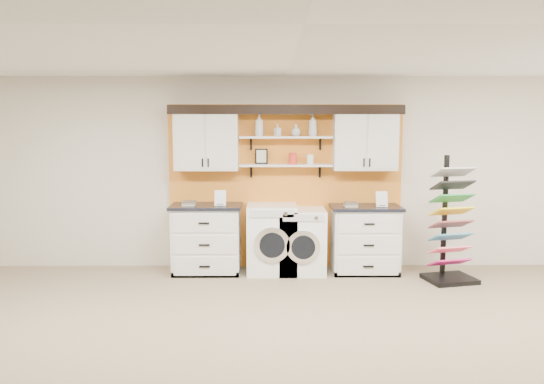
{
  "coord_description": "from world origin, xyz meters",
  "views": [
    {
      "loc": [
        -0.25,
        -3.78,
        2.11
      ],
      "look_at": [
        -0.21,
        2.3,
        1.33
      ],
      "focal_mm": 35.0,
      "sensor_mm": 36.0,
      "label": 1
    }
  ],
  "objects_px": {
    "sample_rack": "(450,242)",
    "base_cabinet_right": "(365,239)",
    "base_cabinet_left": "(207,239)",
    "dryer": "(302,241)",
    "washer": "(272,239)"
  },
  "relations": [
    {
      "from": "sample_rack",
      "to": "base_cabinet_right",
      "type": "bearing_deg",
      "value": 144.8
    },
    {
      "from": "base_cabinet_left",
      "to": "dryer",
      "type": "distance_m",
      "value": 1.36
    },
    {
      "from": "washer",
      "to": "sample_rack",
      "type": "xyz_separation_m",
      "value": [
        2.4,
        -0.43,
        0.05
      ]
    },
    {
      "from": "base_cabinet_left",
      "to": "sample_rack",
      "type": "relative_size",
      "value": 0.59
    },
    {
      "from": "base_cabinet_left",
      "to": "sample_rack",
      "type": "bearing_deg",
      "value": -7.48
    },
    {
      "from": "washer",
      "to": "sample_rack",
      "type": "height_order",
      "value": "sample_rack"
    },
    {
      "from": "base_cabinet_left",
      "to": "washer",
      "type": "distance_m",
      "value": 0.93
    },
    {
      "from": "sample_rack",
      "to": "base_cabinet_left",
      "type": "bearing_deg",
      "value": 159.52
    },
    {
      "from": "base_cabinet_left",
      "to": "base_cabinet_right",
      "type": "distance_m",
      "value": 2.26
    },
    {
      "from": "base_cabinet_left",
      "to": "dryer",
      "type": "bearing_deg",
      "value": -0.14
    },
    {
      "from": "washer",
      "to": "dryer",
      "type": "relative_size",
      "value": 1.07
    },
    {
      "from": "washer",
      "to": "dryer",
      "type": "distance_m",
      "value": 0.43
    },
    {
      "from": "washer",
      "to": "base_cabinet_left",
      "type": "bearing_deg",
      "value": 179.79
    },
    {
      "from": "base_cabinet_right",
      "to": "sample_rack",
      "type": "distance_m",
      "value": 1.16
    },
    {
      "from": "washer",
      "to": "base_cabinet_right",
      "type": "bearing_deg",
      "value": 0.14
    }
  ]
}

